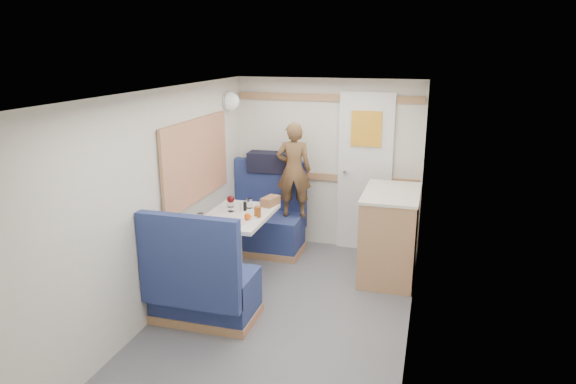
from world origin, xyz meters
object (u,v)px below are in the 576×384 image
(tray, at_px, (236,221))
(cheese_block, at_px, (223,220))
(bench_far, at_px, (265,226))
(wine_glass, at_px, (231,200))
(person, at_px, (294,170))
(tumbler_mid, at_px, (231,202))
(salt_grinder, at_px, (241,207))
(galley_counter, at_px, (389,234))
(pepper_grinder, at_px, (245,206))
(dome_light, at_px, (230,101))
(bench_near, at_px, (202,290))
(bread_loaf, at_px, (270,201))
(beer_glass, at_px, (258,212))
(dinette_table, at_px, (238,229))
(tumbler_right, at_px, (249,203))
(orange_fruit, at_px, (248,216))
(tumbler_left, at_px, (201,219))
(duffel_bag, at_px, (269,162))

(tray, xyz_separation_m, cheese_block, (-0.10, -0.08, 0.03))
(bench_far, height_order, wine_glass, bench_far)
(person, distance_m, tumbler_mid, 0.87)
(bench_far, height_order, cheese_block, bench_far)
(salt_grinder, bearing_deg, galley_counter, 17.88)
(cheese_block, relative_size, pepper_grinder, 0.97)
(dome_light, bearing_deg, pepper_grinder, -59.72)
(bench_far, distance_m, pepper_grinder, 0.87)
(bench_near, bearing_deg, bread_loaf, 79.71)
(beer_glass, bearing_deg, dinette_table, 171.41)
(tumbler_mid, xyz_separation_m, tumbler_right, (0.20, 0.02, -0.00))
(pepper_grinder, xyz_separation_m, salt_grinder, (-0.02, -0.05, 0.00))
(galley_counter, xyz_separation_m, pepper_grinder, (-1.44, -0.42, 0.30))
(dinette_table, height_order, galley_counter, galley_counter)
(person, distance_m, salt_grinder, 0.90)
(person, bearing_deg, tumbler_right, 53.86)
(tray, height_order, wine_glass, wine_glass)
(orange_fruit, relative_size, salt_grinder, 0.70)
(pepper_grinder, relative_size, bread_loaf, 0.42)
(tumbler_right, bearing_deg, dinette_table, -101.42)
(tumbler_right, bearing_deg, bench_near, -92.37)
(dome_light, xyz_separation_m, wine_glass, (0.29, -0.79, -0.91))
(dome_light, height_order, tumbler_mid, dome_light)
(tumbler_left, distance_m, salt_grinder, 0.51)
(tumbler_left, bearing_deg, tumbler_right, 65.69)
(orange_fruit, height_order, tumbler_right, tumbler_right)
(bench_near, distance_m, galley_counter, 2.04)
(person, relative_size, wine_glass, 6.47)
(tumbler_mid, height_order, beer_glass, tumbler_mid)
(orange_fruit, relative_size, pepper_grinder, 0.71)
(bench_far, xyz_separation_m, salt_grinder, (0.01, -0.78, 0.47))
(person, bearing_deg, duffel_bag, -44.43)
(duffel_bag, height_order, bread_loaf, duffel_bag)
(cheese_block, distance_m, wine_glass, 0.37)
(dome_light, xyz_separation_m, orange_fruit, (0.57, -1.03, -0.98))
(tray, distance_m, wine_glass, 0.34)
(tray, distance_m, beer_glass, 0.24)
(bench_far, distance_m, tumbler_mid, 0.83)
(bread_loaf, bearing_deg, beer_glass, -90.00)
(bench_near, bearing_deg, salt_grinder, 89.33)
(dinette_table, relative_size, tumbler_left, 8.67)
(dome_light, relative_size, bread_loaf, 0.90)
(tray, xyz_separation_m, salt_grinder, (-0.06, 0.29, 0.04))
(duffel_bag, height_order, tumbler_right, duffel_bag)
(orange_fruit, relative_size, beer_glass, 0.62)
(tumbler_left, bearing_deg, duffel_bag, 82.72)
(galley_counter, relative_size, beer_glass, 8.62)
(duffel_bag, relative_size, pepper_grinder, 5.14)
(galley_counter, relative_size, pepper_grinder, 9.80)
(bench_near, relative_size, salt_grinder, 11.06)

